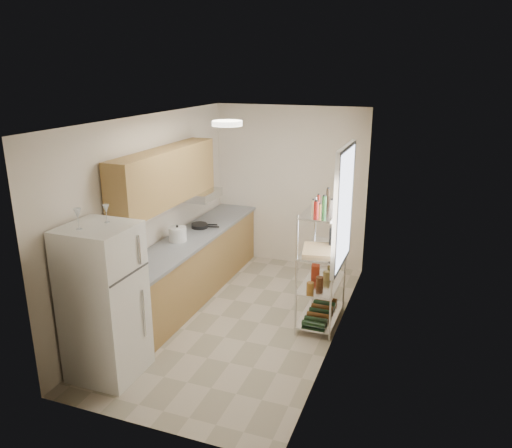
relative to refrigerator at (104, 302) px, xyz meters
The scene contains 16 objects.
room 1.86m from the refrigerator, 61.13° to the left, with size 2.52×4.42×2.62m.
counter_run 2.05m from the refrigerator, 91.38° to the left, with size 0.63×3.51×0.90m.
upper_cabinets 1.95m from the refrigerator, 96.29° to the left, with size 0.33×2.20×0.72m, color #A07744.
range_hood 2.54m from the refrigerator, 93.00° to the left, with size 0.50×0.60×0.12m, color #B7BABC.
window 2.94m from the refrigerator, 42.62° to the left, with size 0.06×1.00×1.46m, color white.
bakers_rack 2.66m from the refrigerator, 44.97° to the left, with size 0.45×0.90×1.73m.
ceiling_dome 2.33m from the refrigerator, 55.75° to the left, with size 0.34×0.34×0.06m, color white.
refrigerator is the anchor object (origin of this frame).
wine_glass_a 0.95m from the refrigerator, 120.06° to the right, with size 0.08×0.08×0.21m, color silver, non-canonical shape.
wine_glass_b 0.94m from the refrigerator, 78.54° to the left, with size 0.07×0.07×0.19m, color silver, non-canonical shape.
rice_cooker 1.80m from the refrigerator, 93.71° to the left, with size 0.24×0.24×0.19m, color white.
frying_pan_large 2.50m from the refrigerator, 93.27° to the left, with size 0.23×0.23×0.04m, color black.
frying_pan_small 2.42m from the refrigerator, 92.33° to the left, with size 0.24×0.24×0.05m, color black.
cutting_board 2.57m from the refrigerator, 44.02° to the left, with size 0.37×0.48×0.03m, color tan.
espresso_machine 2.89m from the refrigerator, 45.91° to the left, with size 0.16×0.24×0.28m, color black.
storage_bag 2.69m from the refrigerator, 49.20° to the left, with size 0.10×0.14×0.16m, color maroon.
Camera 1 is at (2.24, -5.43, 3.16)m, focal length 35.00 mm.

